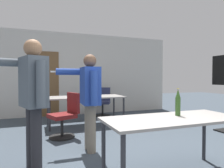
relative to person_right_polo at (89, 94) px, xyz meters
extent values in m
cube|color=beige|center=(0.48, 3.44, 0.39)|extent=(6.57, 0.10, 2.69)
cube|color=brown|center=(-0.62, 3.39, 0.07)|extent=(0.90, 0.02, 2.05)
cube|color=gray|center=(0.72, -1.25, -0.23)|extent=(1.68, 0.71, 0.03)
cylinder|color=#2D2D33|center=(-0.06, -0.96, -0.60)|extent=(0.05, 0.05, 0.71)
cylinder|color=#2D2D33|center=(1.50, -0.96, -0.60)|extent=(0.05, 0.05, 0.71)
cube|color=gray|center=(0.36, 1.85, -0.23)|extent=(1.96, 0.83, 0.03)
cylinder|color=#2D2D33|center=(-0.56, 1.50, -0.60)|extent=(0.05, 0.05, 0.71)
cylinder|color=#2D2D33|center=(1.28, 1.50, -0.60)|extent=(0.05, 0.05, 0.71)
cylinder|color=#2D2D33|center=(-0.56, 2.21, -0.60)|extent=(0.05, 0.05, 0.71)
cylinder|color=#2D2D33|center=(1.28, 2.21, -0.60)|extent=(0.05, 0.05, 0.71)
cylinder|color=slate|center=(0.01, -0.10, -0.56)|extent=(0.15, 0.15, 0.78)
cylinder|color=slate|center=(0.02, 0.10, -0.56)|extent=(0.15, 0.15, 0.78)
cube|color=#23429E|center=(0.01, 0.00, 0.13)|extent=(0.28, 0.48, 0.61)
sphere|color=brown|center=(0.01, 0.00, 0.54)|extent=(0.21, 0.21, 0.21)
cylinder|color=#23429E|center=(0.01, -0.29, 0.10)|extent=(0.11, 0.11, 0.53)
cylinder|color=#23429E|center=(-0.24, 0.30, 0.37)|extent=(0.53, 0.13, 0.11)
cube|color=white|center=(-0.54, 0.31, 0.37)|extent=(0.12, 0.04, 0.03)
cylinder|color=#28282D|center=(-0.82, -0.51, -0.54)|extent=(0.14, 0.14, 0.83)
cylinder|color=#28282D|center=(-0.88, -0.33, -0.54)|extent=(0.14, 0.14, 0.83)
cube|color=#4C5660|center=(-0.85, -0.42, 0.21)|extent=(0.39, 0.51, 0.65)
sphere|color=#936B4C|center=(-0.85, -0.42, 0.65)|extent=(0.23, 0.23, 0.23)
cylinder|color=#4C5660|center=(-0.76, -0.68, 0.18)|extent=(0.11, 0.11, 0.57)
cylinder|color=#4C5660|center=(-1.21, -0.24, 0.47)|extent=(0.57, 0.29, 0.11)
cylinder|color=black|center=(1.12, 2.81, -0.94)|extent=(0.52, 0.52, 0.03)
cylinder|color=black|center=(1.12, 2.81, -0.74)|extent=(0.06, 0.06, 0.37)
cube|color=navy|center=(1.12, 2.81, -0.51)|extent=(0.61, 0.61, 0.08)
cube|color=navy|center=(1.24, 3.04, -0.26)|extent=(0.42, 0.24, 0.42)
cylinder|color=black|center=(-0.35, 0.91, -0.94)|extent=(0.52, 0.52, 0.03)
cylinder|color=black|center=(-0.35, 0.91, -0.74)|extent=(0.06, 0.06, 0.37)
cube|color=maroon|center=(-0.35, 0.91, -0.51)|extent=(0.59, 0.59, 0.08)
cube|color=maroon|center=(-0.10, 0.99, -0.26)|extent=(0.20, 0.43, 0.42)
cylinder|color=#2D511E|center=(0.86, -1.17, -0.10)|extent=(0.06, 0.06, 0.23)
cone|color=#2D511E|center=(0.86, -1.17, 0.07)|extent=(0.06, 0.06, 0.10)
cylinder|color=gold|center=(0.86, -1.17, 0.12)|extent=(0.03, 0.03, 0.01)
camera|label=1|loc=(-0.79, -3.22, 0.26)|focal=32.00mm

